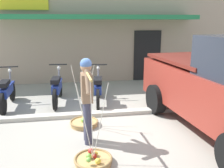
% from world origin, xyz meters
% --- Properties ---
extents(ground_plane, '(90.00, 90.00, 0.00)m').
position_xyz_m(ground_plane, '(0.00, 0.00, 0.00)').
color(ground_plane, '#9E998C').
extents(sidewalk_curb, '(20.00, 0.24, 0.10)m').
position_xyz_m(sidewalk_curb, '(0.00, 0.70, 0.05)').
color(sidewalk_curb, '#BAB4A5').
rests_on(sidewalk_curb, ground).
extents(fruit_vendor, '(0.22, 1.60, 1.70)m').
position_xyz_m(fruit_vendor, '(-0.60, -0.66, 0.98)').
color(fruit_vendor, '#38384C').
rests_on(fruit_vendor, ground).
extents(fruit_basket_left_side, '(0.66, 0.66, 1.45)m').
position_xyz_m(fruit_basket_left_side, '(-0.63, 0.14, 0.08)').
color(fruit_basket_left_side, tan).
rests_on(fruit_basket_left_side, ground).
extents(fruit_basket_right_side, '(0.66, 0.66, 1.45)m').
position_xyz_m(fruit_basket_right_side, '(-0.56, -1.47, 0.08)').
color(fruit_basket_right_side, tan).
rests_on(fruit_basket_right_side, ground).
extents(motorcycle_nearest_shop, '(0.54, 1.82, 1.09)m').
position_xyz_m(motorcycle_nearest_shop, '(-2.67, 1.73, 0.45)').
color(motorcycle_nearest_shop, black).
rests_on(motorcycle_nearest_shop, ground).
extents(motorcycle_second_in_row, '(0.54, 1.82, 1.09)m').
position_xyz_m(motorcycle_second_in_row, '(-1.31, 1.91, 0.45)').
color(motorcycle_second_in_row, black).
rests_on(motorcycle_second_in_row, ground).
extents(motorcycle_third_in_row, '(0.54, 1.82, 1.09)m').
position_xyz_m(motorcycle_third_in_row, '(-0.13, 1.70, 0.45)').
color(motorcycle_third_in_row, black).
rests_on(motorcycle_third_in_row, ground).
extents(storefront_building, '(13.00, 6.00, 4.20)m').
position_xyz_m(storefront_building, '(0.21, 6.85, 2.10)').
color(storefront_building, tan).
rests_on(storefront_building, ground).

